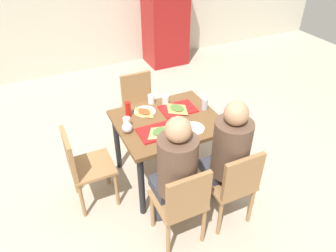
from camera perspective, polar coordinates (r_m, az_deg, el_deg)
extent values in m
cube|color=#B7A893|center=(3.62, 0.00, -8.85)|extent=(10.00, 10.00, 0.02)
cube|color=brown|center=(3.16, 0.00, 0.81)|extent=(1.01, 0.86, 0.04)
cylinder|color=black|center=(3.00, -4.78, -10.79)|extent=(0.06, 0.06, 0.71)
cylinder|color=black|center=(3.32, 9.79, -5.92)|extent=(0.06, 0.06, 0.71)
cylinder|color=black|center=(3.54, -9.15, -2.89)|extent=(0.06, 0.06, 0.71)
cylinder|color=black|center=(3.81, 3.70, 0.62)|extent=(0.06, 0.06, 0.71)
cube|color=#9E7247|center=(2.77, 1.76, -13.15)|extent=(0.40, 0.40, 0.03)
cube|color=#9E7247|center=(2.50, 3.76, -12.64)|extent=(0.38, 0.04, 0.40)
cylinder|color=#9E7247|center=(2.99, -2.84, -14.90)|extent=(0.04, 0.04, 0.43)
cylinder|color=#9E7247|center=(3.09, 3.12, -12.83)|extent=(0.04, 0.04, 0.43)
cylinder|color=#9E7247|center=(2.80, 0.04, -19.74)|extent=(0.04, 0.04, 0.43)
cylinder|color=#9E7247|center=(2.91, 6.40, -17.27)|extent=(0.04, 0.04, 0.43)
cube|color=#9E7247|center=(2.96, 10.67, -9.81)|extent=(0.40, 0.40, 0.03)
cube|color=#9E7247|center=(2.72, 13.31, -8.94)|extent=(0.38, 0.04, 0.40)
cylinder|color=#9E7247|center=(3.15, 5.85, -11.82)|extent=(0.04, 0.04, 0.43)
cylinder|color=#9E7247|center=(3.29, 11.04, -9.81)|extent=(0.04, 0.04, 0.43)
cylinder|color=#9E7247|center=(2.97, 9.28, -16.07)|extent=(0.04, 0.04, 0.43)
cylinder|color=#9E7247|center=(3.12, 14.65, -13.68)|extent=(0.04, 0.04, 0.43)
cube|color=#9E7247|center=(3.88, -4.62, 2.83)|extent=(0.40, 0.40, 0.03)
cube|color=#9E7247|center=(3.91, -5.74, 6.76)|extent=(0.38, 0.04, 0.40)
cylinder|color=#9E7247|center=(3.92, -1.25, -0.62)|extent=(0.04, 0.04, 0.43)
cylinder|color=#9E7247|center=(3.83, -5.89, -1.88)|extent=(0.04, 0.04, 0.43)
cylinder|color=#9E7247|center=(4.18, -3.17, 1.85)|extent=(0.04, 0.04, 0.43)
cylinder|color=#9E7247|center=(4.09, -7.56, 0.71)|extent=(0.04, 0.04, 0.43)
cube|color=#9E7247|center=(3.15, -13.50, -7.05)|extent=(0.40, 0.40, 0.03)
cube|color=#9E7247|center=(3.00, -17.37, -4.88)|extent=(0.04, 0.38, 0.40)
cylinder|color=#9E7247|center=(3.44, -10.94, -7.39)|extent=(0.04, 0.04, 0.43)
cylinder|color=#9E7247|center=(3.20, -9.20, -11.16)|extent=(0.04, 0.04, 0.43)
cylinder|color=#9E7247|center=(3.41, -16.46, -8.88)|extent=(0.04, 0.04, 0.43)
cylinder|color=#9E7247|center=(3.17, -15.19, -12.82)|extent=(0.04, 0.04, 0.43)
cylinder|color=#383842|center=(3.04, -1.70, -13.39)|extent=(0.10, 0.10, 0.46)
cylinder|color=#383842|center=(3.09, 1.08, -12.44)|extent=(0.10, 0.10, 0.46)
cube|color=#383842|center=(2.80, 0.57, -10.47)|extent=(0.32, 0.28, 0.10)
cylinder|color=brown|center=(2.51, 1.71, -7.14)|extent=(0.32, 0.32, 0.52)
sphere|color=tan|center=(2.29, 1.86, -0.65)|extent=(0.20, 0.20, 0.20)
cylinder|color=#383842|center=(3.21, 6.73, -10.40)|extent=(0.10, 0.10, 0.46)
cylinder|color=#383842|center=(3.28, 9.17, -9.49)|extent=(0.10, 0.10, 0.46)
cube|color=#383842|center=(2.99, 9.41, -7.37)|extent=(0.32, 0.28, 0.10)
cylinder|color=brown|center=(2.73, 11.28, -3.94)|extent=(0.32, 0.32, 0.52)
sphere|color=tan|center=(2.53, 12.18, 2.24)|extent=(0.20, 0.20, 0.20)
cube|color=red|center=(2.97, -1.85, -1.05)|extent=(0.36, 0.26, 0.02)
cube|color=red|center=(3.30, 1.83, 3.09)|extent=(0.37, 0.27, 0.02)
cylinder|color=white|center=(3.27, -4.18, 2.62)|extent=(0.22, 0.22, 0.01)
cylinder|color=white|center=(3.03, 4.51, -0.40)|extent=(0.22, 0.22, 0.01)
pyramid|color=#DBAD60|center=(2.94, -1.55, -1.08)|extent=(0.26, 0.22, 0.01)
ellipsoid|color=#4C7233|center=(2.94, -1.56, -0.92)|extent=(0.18, 0.16, 0.01)
pyramid|color=tan|center=(3.28, 1.63, 3.16)|extent=(0.23, 0.27, 0.01)
ellipsoid|color=#4C7233|center=(3.28, 1.63, 3.31)|extent=(0.16, 0.19, 0.01)
pyramid|color=tan|center=(3.25, -4.33, 2.52)|extent=(0.20, 0.24, 0.01)
ellipsoid|color=#B74723|center=(3.24, -4.34, 2.66)|extent=(0.14, 0.17, 0.01)
cylinder|color=white|center=(3.39, -3.03, 4.82)|extent=(0.07, 0.07, 0.10)
cylinder|color=white|center=(2.86, 3.59, -1.63)|extent=(0.07, 0.07, 0.10)
cylinder|color=white|center=(3.05, -7.43, 0.67)|extent=(0.07, 0.07, 0.10)
cylinder|color=white|center=(3.37, -0.47, 4.63)|extent=(0.07, 0.07, 0.10)
cylinder|color=#B7BCC6|center=(3.31, 6.62, 3.96)|extent=(0.07, 0.07, 0.12)
cylinder|color=red|center=(3.19, -7.19, 3.02)|extent=(0.06, 0.06, 0.16)
sphere|color=silver|center=(2.97, -7.34, -0.29)|extent=(0.10, 0.10, 0.10)
cube|color=maroon|center=(5.94, -0.51, 19.96)|extent=(0.70, 0.60, 1.90)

